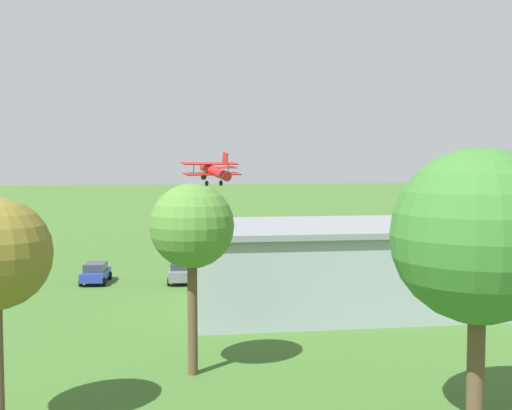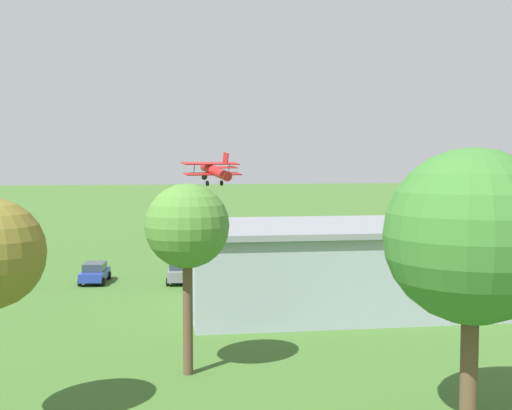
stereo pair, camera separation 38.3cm
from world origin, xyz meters
TOP-DOWN VIEW (x-y plane):
  - ground_plane at (0.00, 0.00)m, footprint 400.00×400.00m
  - hangar at (2.21, 33.72)m, footprint 25.28×12.44m
  - biplane at (9.34, -2.29)m, footprint 7.46×6.92m
  - car_grey at (14.65, 23.27)m, footprint 2.28×4.03m
  - car_blue at (21.29, 22.22)m, footprint 2.35×4.32m
  - car_silver at (27.66, 23.06)m, footprint 2.40×4.44m
  - person_by_parked_cars at (-6.98, 18.26)m, footprint 0.54×0.54m
  - person_at_fence_line at (9.58, 19.64)m, footprint 0.54×0.54m
  - tree_near_perimeter_road at (5.85, 53.50)m, footprint 6.18×6.18m
  - tree_behind_hangar_left at (15.31, 45.72)m, footprint 3.77×3.77m
  - windsock at (-25.79, -14.55)m, footprint 1.12×1.35m

SIDE VIEW (x-z plane):
  - ground_plane at x=0.00m, z-range 0.00..0.00m
  - person_by_parked_cars at x=-6.98m, z-range 0.00..1.64m
  - car_blue at x=21.29m, z-range 0.03..1.62m
  - car_silver at x=27.66m, z-range 0.03..1.64m
  - person_at_fence_line at x=9.58m, z-range 0.00..1.70m
  - car_grey at x=14.65m, z-range 0.03..1.67m
  - hangar at x=2.21m, z-range 0.01..5.51m
  - windsock at x=-25.79m, z-range 2.58..9.43m
  - tree_behind_hangar_left at x=15.31m, z-range 2.33..10.92m
  - tree_near_perimeter_road at x=5.85m, z-range 1.90..11.96m
  - biplane at x=9.34m, z-range 6.43..10.44m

